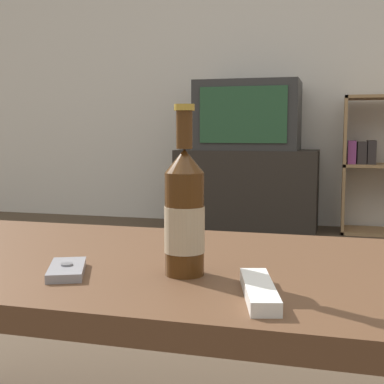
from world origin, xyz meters
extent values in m
cube|color=silver|center=(0.00, 3.02, 1.30)|extent=(8.00, 0.05, 2.60)
cube|color=brown|center=(0.00, 0.00, 0.42)|extent=(1.35, 0.60, 0.04)
cube|color=#28231E|center=(-0.30, 2.73, 0.27)|extent=(0.95, 0.44, 0.55)
cube|color=#2D2D2D|center=(-0.30, 2.73, 0.78)|extent=(0.69, 0.42, 0.46)
cube|color=#234C2D|center=(-0.30, 2.51, 0.78)|extent=(0.56, 0.01, 0.36)
cube|color=#99754C|center=(0.34, 2.81, 0.45)|extent=(0.02, 0.30, 0.91)
cube|color=#7F3875|center=(0.39, 2.81, 0.54)|extent=(0.05, 0.21, 0.15)
cube|color=#2D2828|center=(0.45, 2.81, 0.53)|extent=(0.06, 0.21, 0.14)
cube|color=#2D2828|center=(0.51, 2.81, 0.54)|extent=(0.05, 0.21, 0.15)
cylinder|color=#47280F|center=(0.06, -0.09, 0.52)|extent=(0.06, 0.06, 0.17)
cylinder|color=tan|center=(0.06, -0.09, 0.52)|extent=(0.07, 0.07, 0.07)
cone|color=#47280F|center=(0.06, -0.09, 0.63)|extent=(0.06, 0.06, 0.04)
cylinder|color=#47280F|center=(0.06, -0.09, 0.67)|extent=(0.03, 0.03, 0.06)
cylinder|color=#B79333|center=(0.06, -0.09, 0.71)|extent=(0.03, 0.03, 0.01)
cube|color=gray|center=(-0.13, -0.13, 0.45)|extent=(0.10, 0.13, 0.01)
cylinder|color=slate|center=(-0.13, -0.13, 0.46)|extent=(0.02, 0.02, 0.00)
cube|color=white|center=(0.19, -0.18, 0.45)|extent=(0.08, 0.17, 0.02)
camera|label=1|loc=(0.29, -0.90, 0.67)|focal=50.00mm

